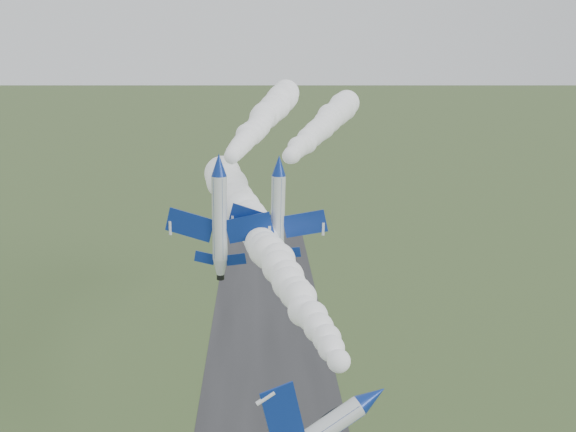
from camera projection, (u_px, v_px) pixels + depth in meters
name	position (u px, v px, depth m)	size (l,w,h in m)	color
jet_lead	(373.00, 397.00, 43.38)	(5.58, 12.04, 9.07)	white
smoke_trail_jet_lead	(262.00, 240.00, 71.01)	(5.37, 55.34, 5.37)	white
jet_pair_left	(219.00, 165.00, 68.08)	(12.01, 14.18, 3.50)	white
smoke_trail_jet_pair_left	(264.00, 117.00, 96.74)	(4.97, 53.05, 4.97)	white
jet_pair_right	(279.00, 165.00, 68.37)	(11.03, 12.91, 3.22)	white
smoke_trail_jet_pair_right	(325.00, 123.00, 99.16)	(5.03, 58.93, 5.03)	white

